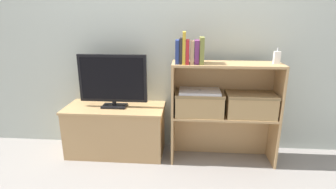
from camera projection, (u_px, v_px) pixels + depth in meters
The scene contains 17 objects.
ground_plane at pixel (167, 165), 2.34m from camera, with size 16.00×16.00×0.00m, color gray.
wall_back at pixel (170, 25), 2.40m from camera, with size 10.00×0.05×2.40m.
tv_stand at pixel (116, 130), 2.50m from camera, with size 0.92×0.41×0.47m.
tv at pixel (113, 80), 2.35m from camera, with size 0.62×0.14×0.49m.
bookshelf_lower_tier at pixel (222, 129), 2.41m from camera, with size 0.92×0.28×0.44m.
bookshelf_upper_tier at pixel (225, 81), 2.28m from camera, with size 0.92×0.28×0.46m.
book_navy at pixel (177, 52), 2.15m from camera, with size 0.03×0.13×0.19m.
book_charcoal at pixel (181, 51), 2.14m from camera, with size 0.02×0.14×0.21m.
book_mustard at pixel (184, 48), 2.13m from camera, with size 0.02×0.16×0.26m.
book_crimson at pixel (188, 52), 2.14m from camera, with size 0.03×0.16×0.19m.
book_tan at pixel (192, 52), 2.14m from camera, with size 0.03×0.14×0.18m.
book_plum at pixel (197, 52), 2.14m from camera, with size 0.04×0.13×0.19m.
book_olive at pixel (202, 50), 2.13m from camera, with size 0.04×0.15×0.21m.
baby_monitor at pixel (277, 58), 2.13m from camera, with size 0.05×0.03×0.13m.
storage_basket_left at pixel (199, 102), 2.28m from camera, with size 0.42×0.25×0.20m.
storage_basket_right at pixel (250, 104), 2.25m from camera, with size 0.42×0.25×0.20m.
laptop at pixel (200, 91), 2.25m from camera, with size 0.35×0.23×0.02m.
Camera 1 is at (0.17, -2.05, 1.28)m, focal length 28.00 mm.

